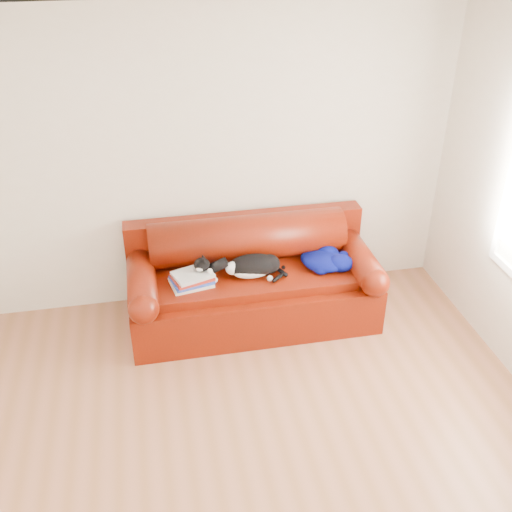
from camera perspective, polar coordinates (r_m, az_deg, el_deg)
The scene contains 7 objects.
ground at distance 4.24m, azimuth -1.69°, elevation -18.51°, with size 4.50×4.50×0.00m, color brown.
room_shell at distance 3.20m, azimuth -0.01°, elevation 1.88°, with size 4.52×4.02×2.61m.
sofa_base at distance 5.23m, azimuth -0.31°, elevation -3.84°, with size 2.10×0.90×0.50m.
sofa_back at distance 5.27m, azimuth -0.83°, elevation 0.36°, with size 2.10×1.01×0.88m.
book_stack at distance 4.92m, azimuth -6.12°, elevation -2.17°, with size 0.37×0.32×0.10m.
cat at distance 4.98m, azimuth -0.33°, elevation -1.00°, with size 0.63×0.27×0.23m.
blanket at distance 5.15m, azimuth 6.69°, elevation -0.38°, with size 0.46×0.43×0.14m.
Camera 1 is at (-0.42, -2.73, 3.22)m, focal length 42.00 mm.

